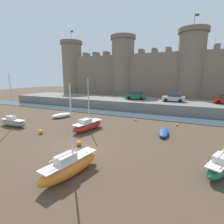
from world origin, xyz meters
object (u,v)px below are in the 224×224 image
at_px(mooring_buoy_off_centre, 41,132).
at_px(mooring_buoy_near_channel, 135,120).
at_px(sailboat_foreground_centre, 13,122).
at_px(sailboat_midflat_left, 221,165).
at_px(car_quay_centre_west, 136,96).
at_px(rowboat_foreground_right, 163,132).
at_px(mooring_buoy_mid_mud, 79,143).
at_px(rowboat_foreground_left, 62,115).
at_px(sailboat_near_channel_left, 70,166).
at_px(sailboat_midflat_right, 88,125).
at_px(car_quay_east, 174,98).
at_px(mooring_buoy_near_shore, 177,125).

distance_m(mooring_buoy_off_centre, mooring_buoy_near_channel, 13.22).
relative_size(sailboat_foreground_centre, mooring_buoy_off_centre, 13.19).
bearing_deg(sailboat_midflat_left, car_quay_centre_west, 120.24).
bearing_deg(mooring_buoy_near_channel, car_quay_centre_west, 106.97).
distance_m(rowboat_foreground_right, mooring_buoy_mid_mud, 9.58).
relative_size(mooring_buoy_near_channel, mooring_buoy_mid_mud, 0.74).
bearing_deg(rowboat_foreground_left, sailboat_near_channel_left, -47.37).
relative_size(sailboat_midflat_left, mooring_buoy_mid_mud, 12.11).
bearing_deg(sailboat_near_channel_left, sailboat_midflat_right, 116.37).
bearing_deg(car_quay_east, sailboat_midflat_right, -114.66).
bearing_deg(sailboat_midflat_left, sailboat_midflat_right, 161.97).
bearing_deg(car_quay_east, sailboat_midflat_left, -76.02).
relative_size(mooring_buoy_mid_mud, car_quay_east, 0.12).
bearing_deg(sailboat_midflat_right, mooring_buoy_off_centre, -140.35).
distance_m(rowboat_foreground_left, car_quay_centre_west, 16.20).
height_order(rowboat_foreground_left, mooring_buoy_mid_mud, rowboat_foreground_left).
height_order(mooring_buoy_mid_mud, car_quay_centre_west, car_quay_centre_west).
relative_size(mooring_buoy_off_centre, mooring_buoy_near_channel, 1.42).
distance_m(sailboat_foreground_centre, car_quay_east, 27.26).
bearing_deg(mooring_buoy_mid_mud, sailboat_near_channel_left, -60.47).
bearing_deg(car_quay_east, mooring_buoy_near_shore, -81.17).
xyz_separation_m(mooring_buoy_near_shore, car_quay_east, (-1.70, 10.96, 2.39)).
height_order(sailboat_midflat_left, car_quay_centre_west, sailboat_midflat_left).
bearing_deg(car_quay_east, sailboat_near_channel_left, -97.74).
bearing_deg(mooring_buoy_near_shore, mooring_buoy_near_channel, 177.15).
height_order(mooring_buoy_off_centre, mooring_buoy_mid_mud, mooring_buoy_off_centre).
xyz_separation_m(rowboat_foreground_left, mooring_buoy_near_channel, (11.47, 2.92, -0.19)).
height_order(sailboat_near_channel_left, mooring_buoy_near_channel, sailboat_near_channel_left).
distance_m(mooring_buoy_near_shore, car_quay_east, 11.34).
bearing_deg(sailboat_foreground_centre, sailboat_near_channel_left, -23.68).
bearing_deg(rowboat_foreground_right, mooring_buoy_near_channel, 135.39).
height_order(sailboat_near_channel_left, mooring_buoy_mid_mud, sailboat_near_channel_left).
relative_size(sailboat_foreground_centre, mooring_buoy_mid_mud, 13.88).
bearing_deg(sailboat_foreground_centre, mooring_buoy_near_shore, 25.36).
distance_m(sailboat_midflat_right, rowboat_foreground_right, 9.03).
height_order(sailboat_midflat_right, rowboat_foreground_left, sailboat_midflat_right).
xyz_separation_m(sailboat_near_channel_left, mooring_buoy_near_shore, (5.33, 15.70, -0.51)).
distance_m(sailboat_midflat_right, car_quay_east, 19.50).
relative_size(rowboat_foreground_right, rowboat_foreground_left, 0.95).
height_order(sailboat_midflat_left, mooring_buoy_near_shore, sailboat_midflat_left).
height_order(sailboat_midflat_right, mooring_buoy_near_shore, sailboat_midflat_right).
bearing_deg(mooring_buoy_mid_mud, mooring_buoy_near_channel, 80.20).
xyz_separation_m(sailboat_near_channel_left, mooring_buoy_mid_mud, (-2.54, 4.49, -0.44)).
bearing_deg(mooring_buoy_near_shore, car_quay_east, 98.83).
height_order(mooring_buoy_near_channel, car_quay_east, car_quay_east).
distance_m(sailboat_near_channel_left, mooring_buoy_mid_mud, 5.18).
bearing_deg(car_quay_east, mooring_buoy_mid_mud, -105.54).
height_order(sailboat_foreground_centre, mooring_buoy_off_centre, sailboat_foreground_centre).
height_order(sailboat_near_channel_left, car_quay_east, sailboat_near_channel_left).
relative_size(car_quay_centre_west, car_quay_east, 1.00).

